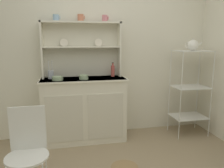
{
  "coord_description": "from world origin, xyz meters",
  "views": [
    {
      "loc": [
        -0.57,
        -1.71,
        1.41
      ],
      "look_at": [
        0.02,
        1.12,
        0.85
      ],
      "focal_mm": 36.41,
      "sensor_mm": 36.0,
      "label": 1
    }
  ],
  "objects_px": {
    "utensil_jar": "(51,74)",
    "porcelain_teapot": "(193,45)",
    "hutch_shelf_unit": "(82,45)",
    "hutch_cabinet": "(84,109)",
    "bakers_rack": "(190,84)",
    "bowl_mixing_large": "(58,78)",
    "jam_bottle": "(113,71)",
    "wire_chair": "(27,146)",
    "cup_sky_0": "(56,18)"
  },
  "relations": [
    {
      "from": "bakers_rack",
      "to": "porcelain_teapot",
      "type": "height_order",
      "value": "porcelain_teapot"
    },
    {
      "from": "hutch_shelf_unit",
      "to": "cup_sky_0",
      "type": "xyz_separation_m",
      "value": [
        -0.33,
        -0.04,
        0.36
      ]
    },
    {
      "from": "hutch_cabinet",
      "to": "hutch_shelf_unit",
      "type": "height_order",
      "value": "hutch_shelf_unit"
    },
    {
      "from": "bakers_rack",
      "to": "cup_sky_0",
      "type": "bearing_deg",
      "value": 173.35
    },
    {
      "from": "utensil_jar",
      "to": "porcelain_teapot",
      "type": "bearing_deg",
      "value": -5.04
    },
    {
      "from": "hutch_cabinet",
      "to": "utensil_jar",
      "type": "xyz_separation_m",
      "value": [
        -0.43,
        0.08,
        0.49
      ]
    },
    {
      "from": "bowl_mixing_large",
      "to": "hutch_cabinet",
      "type": "bearing_deg",
      "value": 12.13
    },
    {
      "from": "bakers_rack",
      "to": "porcelain_teapot",
      "type": "bearing_deg",
      "value": 180.0
    },
    {
      "from": "hutch_cabinet",
      "to": "wire_chair",
      "type": "relative_size",
      "value": 1.37
    },
    {
      "from": "wire_chair",
      "to": "bakers_rack",
      "type": "bearing_deg",
      "value": -5.48
    },
    {
      "from": "bakers_rack",
      "to": "bowl_mixing_large",
      "type": "relative_size",
      "value": 8.82
    },
    {
      "from": "jam_bottle",
      "to": "utensil_jar",
      "type": "distance_m",
      "value": 0.86
    },
    {
      "from": "bakers_rack",
      "to": "bowl_mixing_large",
      "type": "distance_m",
      "value": 1.91
    },
    {
      "from": "bakers_rack",
      "to": "wire_chair",
      "type": "distance_m",
      "value": 2.41
    },
    {
      "from": "bakers_rack",
      "to": "jam_bottle",
      "type": "bearing_deg",
      "value": 170.73
    },
    {
      "from": "wire_chair",
      "to": "jam_bottle",
      "type": "relative_size",
      "value": 4.19
    },
    {
      "from": "bakers_rack",
      "to": "wire_chair",
      "type": "bearing_deg",
      "value": -153.53
    },
    {
      "from": "hutch_shelf_unit",
      "to": "bakers_rack",
      "type": "relative_size",
      "value": 0.86
    },
    {
      "from": "bakers_rack",
      "to": "porcelain_teapot",
      "type": "relative_size",
      "value": 5.21
    },
    {
      "from": "wire_chair",
      "to": "porcelain_teapot",
      "type": "height_order",
      "value": "porcelain_teapot"
    },
    {
      "from": "hutch_cabinet",
      "to": "wire_chair",
      "type": "xyz_separation_m",
      "value": [
        -0.58,
        -1.17,
        0.06
      ]
    },
    {
      "from": "bowl_mixing_large",
      "to": "jam_bottle",
      "type": "xyz_separation_m",
      "value": [
        0.77,
        0.16,
        0.06
      ]
    },
    {
      "from": "hutch_shelf_unit",
      "to": "bowl_mixing_large",
      "type": "distance_m",
      "value": 0.59
    },
    {
      "from": "jam_bottle",
      "to": "utensil_jar",
      "type": "height_order",
      "value": "utensil_jar"
    },
    {
      "from": "wire_chair",
      "to": "bowl_mixing_large",
      "type": "relative_size",
      "value": 5.94
    },
    {
      "from": "cup_sky_0",
      "to": "jam_bottle",
      "type": "distance_m",
      "value": 1.05
    },
    {
      "from": "hutch_shelf_unit",
      "to": "cup_sky_0",
      "type": "bearing_deg",
      "value": -172.47
    },
    {
      "from": "cup_sky_0",
      "to": "bowl_mixing_large",
      "type": "bearing_deg",
      "value": -93.53
    },
    {
      "from": "bowl_mixing_large",
      "to": "hutch_shelf_unit",
      "type": "bearing_deg",
      "value": 35.03
    },
    {
      "from": "hutch_shelf_unit",
      "to": "utensil_jar",
      "type": "bearing_deg",
      "value": -168.46
    },
    {
      "from": "bakers_rack",
      "to": "wire_chair",
      "type": "relative_size",
      "value": 1.49
    },
    {
      "from": "cup_sky_0",
      "to": "utensil_jar",
      "type": "height_order",
      "value": "cup_sky_0"
    },
    {
      "from": "wire_chair",
      "to": "bowl_mixing_large",
      "type": "bearing_deg",
      "value": 45.62
    },
    {
      "from": "wire_chair",
      "to": "bowl_mixing_large",
      "type": "xyz_separation_m",
      "value": [
        0.24,
        1.09,
        0.4
      ]
    },
    {
      "from": "hutch_cabinet",
      "to": "utensil_jar",
      "type": "bearing_deg",
      "value": 169.82
    },
    {
      "from": "hutch_cabinet",
      "to": "bakers_rack",
      "type": "height_order",
      "value": "bakers_rack"
    },
    {
      "from": "wire_chair",
      "to": "porcelain_teapot",
      "type": "xyz_separation_m",
      "value": [
        2.15,
        1.07,
        0.82
      ]
    },
    {
      "from": "cup_sky_0",
      "to": "hutch_shelf_unit",
      "type": "bearing_deg",
      "value": 7.53
    },
    {
      "from": "bakers_rack",
      "to": "jam_bottle",
      "type": "relative_size",
      "value": 6.23
    },
    {
      "from": "bowl_mixing_large",
      "to": "porcelain_teapot",
      "type": "xyz_separation_m",
      "value": [
        1.9,
        -0.03,
        0.42
      ]
    },
    {
      "from": "utensil_jar",
      "to": "wire_chair",
      "type": "bearing_deg",
      "value": -96.89
    },
    {
      "from": "bakers_rack",
      "to": "hutch_shelf_unit",
      "type": "bearing_deg",
      "value": 170.41
    },
    {
      "from": "utensil_jar",
      "to": "porcelain_teapot",
      "type": "xyz_separation_m",
      "value": [
        1.99,
        -0.18,
        0.39
      ]
    },
    {
      "from": "jam_bottle",
      "to": "hutch_cabinet",
      "type": "bearing_deg",
      "value": -168.7
    },
    {
      "from": "bakers_rack",
      "to": "utensil_jar",
      "type": "xyz_separation_m",
      "value": [
        -2.0,
        0.18,
        0.19
      ]
    },
    {
      "from": "bowl_mixing_large",
      "to": "jam_bottle",
      "type": "distance_m",
      "value": 0.79
    },
    {
      "from": "hutch_shelf_unit",
      "to": "porcelain_teapot",
      "type": "xyz_separation_m",
      "value": [
        1.56,
        -0.26,
        0.0
      ]
    },
    {
      "from": "bakers_rack",
      "to": "cup_sky_0",
      "type": "distance_m",
      "value": 2.12
    },
    {
      "from": "hutch_shelf_unit",
      "to": "jam_bottle",
      "type": "height_order",
      "value": "hutch_shelf_unit"
    },
    {
      "from": "wire_chair",
      "to": "utensil_jar",
      "type": "bearing_deg",
      "value": 51.17
    }
  ]
}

